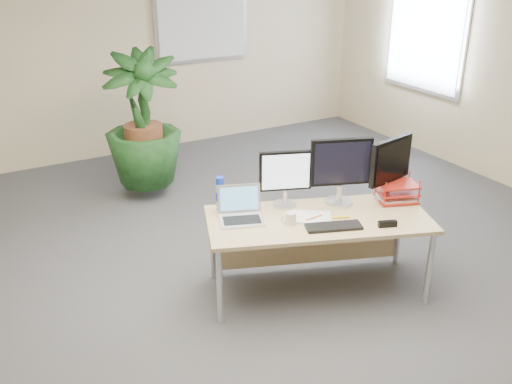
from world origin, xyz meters
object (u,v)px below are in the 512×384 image
laptop (241,211)px  monitor_right (341,167)px  floor_plant (143,129)px  monitor_left (285,175)px  desk (315,228)px

laptop → monitor_right: bearing=-10.2°
floor_plant → monitor_right: size_ratio=2.81×
monitor_left → laptop: size_ratio=1.12×
monitor_right → monitor_left: bearing=156.9°
monitor_right → laptop: monitor_right is taller
desk → floor_plant: (-0.56, 2.34, 0.24)m
desk → monitor_left: bearing=122.8°
desk → monitor_left: (-0.14, 0.22, 0.39)m
floor_plant → laptop: 2.14m
floor_plant → laptop: bearing=-89.5°
monitor_left → laptop: 0.45m
monitor_left → monitor_right: bearing=-23.1°
monitor_left → monitor_right: size_ratio=0.84×
desk → monitor_left: monitor_left is taller
monitor_left → floor_plant: bearing=101.3°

